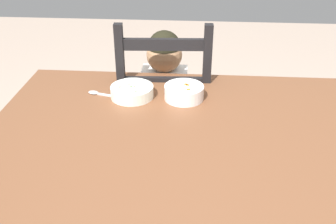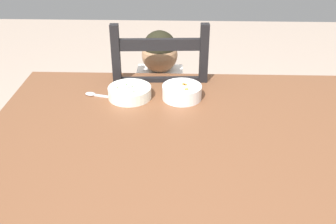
% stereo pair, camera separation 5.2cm
% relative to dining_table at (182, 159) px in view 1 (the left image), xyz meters
% --- Properties ---
extents(dining_table, '(1.42, 1.09, 0.76)m').
position_rel_dining_table_xyz_m(dining_table, '(0.00, 0.00, 0.00)').
color(dining_table, brown).
rests_on(dining_table, ground).
extents(dining_chair, '(0.44, 0.44, 1.02)m').
position_rel_dining_table_xyz_m(dining_chair, '(-0.11, 0.59, -0.20)').
color(dining_chair, black).
rests_on(dining_chair, ground).
extents(child_figure, '(0.32, 0.31, 0.94)m').
position_rel_dining_table_xyz_m(child_figure, '(-0.11, 0.59, -0.05)').
color(child_figure, white).
rests_on(child_figure, ground).
extents(bowl_of_peas, '(0.18, 0.18, 0.05)m').
position_rel_dining_table_xyz_m(bowl_of_peas, '(-0.22, 0.30, 0.11)').
color(bowl_of_peas, white).
rests_on(bowl_of_peas, dining_table).
extents(bowl_of_carrots, '(0.16, 0.16, 0.06)m').
position_rel_dining_table_xyz_m(bowl_of_carrots, '(-0.01, 0.30, 0.12)').
color(bowl_of_carrots, white).
rests_on(bowl_of_carrots, dining_table).
extents(spoon, '(0.14, 0.06, 0.01)m').
position_rel_dining_table_xyz_m(spoon, '(-0.37, 0.31, 0.09)').
color(spoon, silver).
rests_on(spoon, dining_table).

